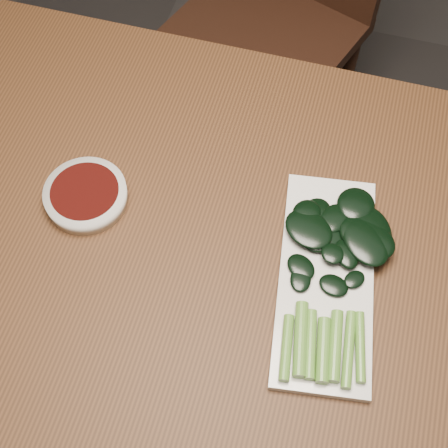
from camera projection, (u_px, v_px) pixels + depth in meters
ground at (229, 386)px, 1.57m from camera, size 6.00×6.00×0.00m
table at (232, 273)px, 0.98m from camera, size 1.40×0.80×0.75m
chair_far at (277, 4)px, 1.55m from camera, size 0.55×0.55×0.89m
sauce_bowl at (86, 195)px, 0.95m from camera, size 0.13×0.13×0.03m
serving_plate at (326, 279)px, 0.89m from camera, size 0.18×0.35×0.01m
gai_lan at (340, 256)px, 0.89m from camera, size 0.18×0.32×0.02m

